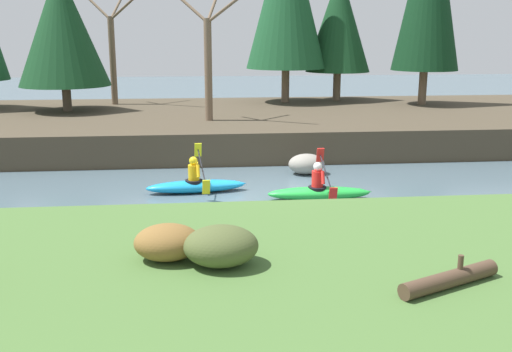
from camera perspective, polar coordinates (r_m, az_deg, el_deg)
ground_plane at (r=16.11m, az=1.17°, el=-1.89°), size 90.00×90.00×0.00m
riverbank_near at (r=9.46m, az=6.37°, el=-10.88°), size 44.00×7.62×0.78m
riverbank_far at (r=24.85m, az=-1.34°, el=4.89°), size 44.00×10.90×1.09m
conifer_tree_left at (r=26.06m, az=-18.03°, el=13.36°), size 3.69×3.69×5.77m
conifer_tree_centre at (r=29.07m, az=7.89°, el=14.41°), size 3.03×3.03×6.05m
bare_tree_upstream at (r=28.01m, az=-13.48°, el=11.61°), size 2.87×2.83×5.14m
bare_tree_mid_upstream at (r=22.26m, az=-4.54°, el=11.21°), size 2.73×2.70×4.88m
shrub_clump_second at (r=9.58m, az=-8.43°, el=-6.26°), size 1.06×0.88×0.57m
shrub_clump_third at (r=9.26m, az=-3.35°, el=-6.67°), size 1.16×0.97×0.63m
kayaker_lead at (r=15.77m, az=6.11°, el=-1.47°), size 2.78×2.07×1.20m
kayaker_middle at (r=16.48m, az=-5.68°, el=-0.81°), size 2.79×2.07×1.20m
boulder_midstream at (r=18.56m, az=4.83°, el=1.15°), size 1.12×0.88×0.63m
driftwood_log at (r=8.98m, az=17.97°, el=-9.32°), size 1.69×0.95×0.44m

